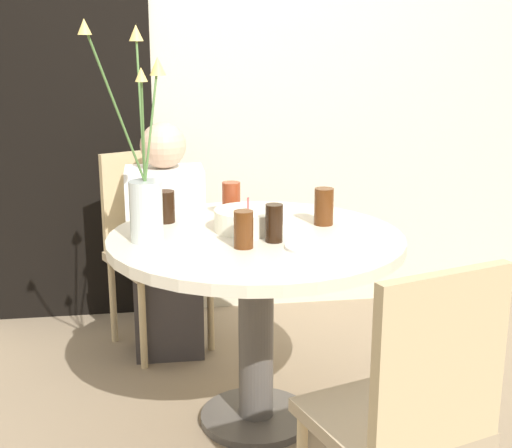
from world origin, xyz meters
The scene contains 15 objects.
ground_plane centered at (0.00, 0.00, 0.00)m, with size 16.00×16.00×0.00m, color #89755B.
wall_back centered at (0.00, 1.21, 1.30)m, with size 8.00×0.05×2.60m.
doorway_panel centered at (-0.80, 1.18, 1.02)m, with size 0.90×0.01×2.05m.
dining_table centered at (0.00, 0.00, 0.59)m, with size 1.06×1.06×0.74m.
chair_right_flank centered at (-0.37, 0.81, 0.51)m, with size 0.53×0.53×0.91m.
chair_far_back centered at (0.27, -0.85, 0.51)m, with size 0.50×0.50×0.91m.
birthday_cake centered at (-0.02, 0.07, 0.78)m, with size 0.25×0.25×0.12m.
flower_vase centered at (-0.39, -0.02, 0.94)m, with size 0.27×0.32×0.74m.
side_plate centered at (0.16, -0.19, 0.75)m, with size 0.19×0.19×0.01m.
drink_glass_0 centered at (0.27, 0.10, 0.81)m, with size 0.07×0.07×0.14m.
drink_glass_1 centered at (-0.06, -0.15, 0.80)m, with size 0.07×0.07×0.13m.
drink_glass_2 centered at (0.05, -0.09, 0.81)m, with size 0.06×0.06×0.13m.
drink_glass_3 centered at (-0.06, 0.28, 0.81)m, with size 0.07×0.07×0.14m.
drink_glass_4 centered at (-0.32, 0.23, 0.80)m, with size 0.07×0.07×0.12m.
person_boy centered at (-0.31, 0.67, 0.50)m, with size 0.34×0.24×1.07m.
Camera 1 is at (-0.36, -2.42, 1.44)m, focal length 50.00 mm.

